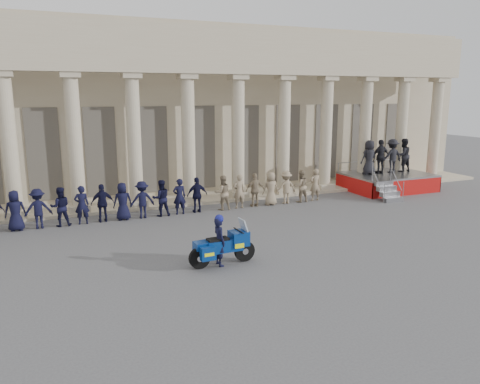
# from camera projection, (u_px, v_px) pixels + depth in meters

# --- Properties ---
(ground) EXTENTS (90.00, 90.00, 0.00)m
(ground) POSITION_uv_depth(u_px,v_px,m) (222.00, 259.00, 15.51)
(ground) COLOR #4D4D50
(ground) RESTS_ON ground
(building) EXTENTS (40.00, 12.50, 9.00)m
(building) POSITION_uv_depth(u_px,v_px,m) (134.00, 108.00, 27.87)
(building) COLOR tan
(building) RESTS_ON ground
(officer_rank) EXTENTS (18.77, 0.62, 1.64)m
(officer_rank) POSITION_uv_depth(u_px,v_px,m) (130.00, 201.00, 20.29)
(officer_rank) COLOR black
(officer_rank) RESTS_ON ground
(reviewing_stand) EXTENTS (4.66, 4.37, 2.86)m
(reviewing_stand) POSITION_uv_depth(u_px,v_px,m) (388.00, 163.00, 26.35)
(reviewing_stand) COLOR gray
(reviewing_stand) RESTS_ON ground
(motorcycle) EXTENTS (2.26, 0.93, 1.45)m
(motorcycle) POSITION_uv_depth(u_px,v_px,m) (223.00, 246.00, 14.89)
(motorcycle) COLOR black
(motorcycle) RESTS_ON ground
(rider) EXTENTS (0.41, 0.59, 1.67)m
(rider) POSITION_uv_depth(u_px,v_px,m) (219.00, 240.00, 14.79)
(rider) COLOR black
(rider) RESTS_ON ground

